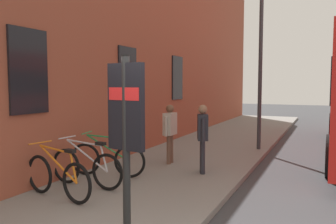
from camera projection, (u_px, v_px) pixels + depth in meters
ground at (297, 173)px, 8.32m from camera, size 60.00×60.00×0.00m
sidewalk_pavement at (213, 148)px, 11.28m from camera, size 24.00×3.50×0.12m
station_facade at (169, 40)px, 12.74m from camera, size 22.00×0.65×7.63m
bicycle_by_door at (57, 177)px, 6.08m from camera, size 0.51×1.75×0.97m
bicycle_beside_lamp at (86, 167)px, 6.78m from camera, size 0.48×1.77×0.97m
bicycle_far_end at (107, 159)px, 7.56m from camera, size 0.55×1.74×0.97m
transit_info_sign at (126, 119)px, 4.31m from camera, size 0.17×0.56×2.40m
pedestrian_near_bus at (203, 132)px, 7.80m from camera, size 0.56×0.38×1.57m
pedestrian_by_facade at (170, 128)px, 8.76m from camera, size 0.58×0.22×1.52m
street_lamp at (261, 51)px, 10.56m from camera, size 0.28×0.28×5.20m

